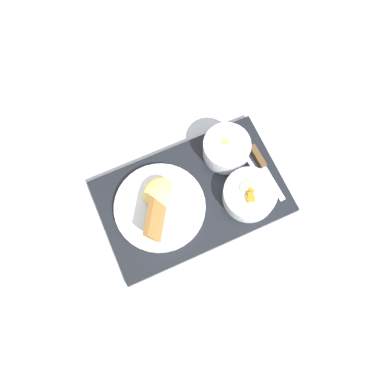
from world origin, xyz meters
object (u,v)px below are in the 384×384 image
(bowl_salad, at_px, (249,194))
(plate_main, at_px, (159,206))
(spoon, at_px, (255,170))
(bowl_soup, at_px, (227,148))
(knife, at_px, (261,162))

(bowl_salad, relative_size, plate_main, 0.58)
(bowl_salad, height_order, spoon, bowl_salad)
(bowl_soup, distance_m, spoon, 0.09)
(plate_main, bearing_deg, knife, 173.44)
(plate_main, relative_size, spoon, 1.32)
(bowl_salad, relative_size, knife, 0.80)
(bowl_salad, distance_m, spoon, 0.07)
(knife, bearing_deg, bowl_soup, -133.16)
(bowl_soup, distance_m, knife, 0.09)
(bowl_soup, relative_size, plate_main, 0.53)
(plate_main, xyz_separation_m, knife, (-0.27, 0.03, -0.01))
(bowl_soup, height_order, knife, bowl_soup)
(bowl_soup, xyz_separation_m, knife, (-0.06, 0.07, -0.03))
(knife, height_order, spoon, knife)
(bowl_soup, xyz_separation_m, plate_main, (0.21, 0.04, -0.02))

